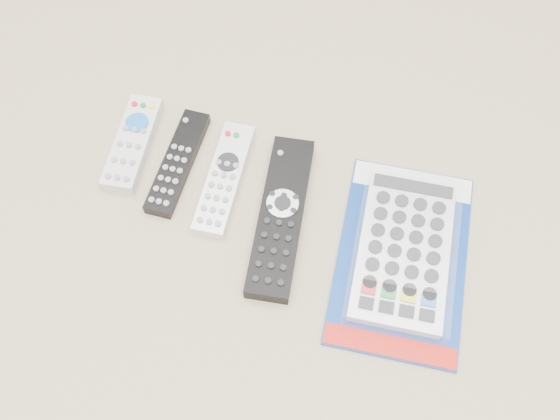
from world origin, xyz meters
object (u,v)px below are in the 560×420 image
(remote_small_grey, at_px, (133,143))
(jumbo_remote_packaged, at_px, (404,250))
(remote_silver_dvd, at_px, (224,179))
(remote_slim_black, at_px, (178,163))
(remote_large_black, at_px, (281,216))

(remote_small_grey, height_order, jumbo_remote_packaged, jumbo_remote_packaged)
(remote_silver_dvd, bearing_deg, remote_small_grey, 169.01)
(remote_silver_dvd, bearing_deg, remote_slim_black, 170.87)
(remote_small_grey, relative_size, remote_silver_dvd, 0.89)
(remote_slim_black, bearing_deg, jumbo_remote_packaged, -8.87)
(remote_slim_black, relative_size, jumbo_remote_packaged, 0.59)
(jumbo_remote_packaged, bearing_deg, remote_small_grey, 167.71)
(remote_small_grey, bearing_deg, jumbo_remote_packaged, -14.30)
(jumbo_remote_packaged, bearing_deg, remote_silver_dvd, 167.24)
(remote_slim_black, height_order, remote_large_black, remote_large_black)
(remote_large_black, xyz_separation_m, jumbo_remote_packaged, (0.18, 0.00, 0.00))
(remote_large_black, bearing_deg, jumbo_remote_packaged, -8.51)
(remote_silver_dvd, bearing_deg, remote_large_black, -24.53)
(remote_small_grey, distance_m, remote_slim_black, 0.08)
(remote_large_black, bearing_deg, remote_silver_dvd, 152.11)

